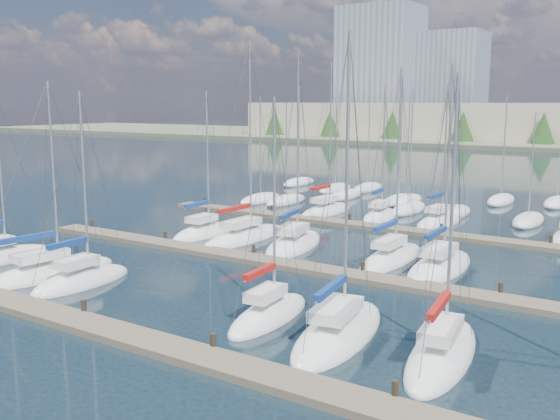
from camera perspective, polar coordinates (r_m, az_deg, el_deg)
The scene contains 19 objects.
ground at distance 79.05m, azimuth 18.63°, elevation 1.91°, with size 400.00×400.00×0.00m, color #182730.
dock_near at distance 28.41m, azimuth -13.65°, elevation -11.17°, with size 44.00×1.93×1.10m.
dock_mid at distance 38.79m, azimuth 1.64°, elevation -5.18°, with size 44.00×1.93×1.10m.
dock_far at distance 50.93m, azimuth 9.94°, elevation -1.69°, with size 44.00×1.93×1.10m.
sailboat_d at distance 30.14m, azimuth -1.03°, elevation -9.56°, with size 2.62×6.77×11.20m.
sailboat_h at distance 48.93m, azimuth -6.94°, elevation -2.05°, with size 2.78×6.91×11.78m.
sailboat_c at distance 37.41m, azimuth -17.69°, elevation -6.17°, with size 2.75×6.82×11.54m.
sailboat_o at distance 56.08m, azimuth 9.11°, elevation -0.56°, with size 2.99×6.60×12.29m.
sailboat_f at distance 26.66m, azimuth 14.58°, elevation -12.58°, with size 3.40×8.57×12.04m.
sailboat_i at distance 47.08m, azimuth -3.23°, elevation -2.45°, with size 2.76×9.55×15.36m.
sailboat_b at distance 39.67m, azimuth -20.45°, elevation -5.44°, with size 3.73×9.06×12.14m.
sailboat_n at distance 58.17m, azimuth 4.21°, elevation -0.09°, with size 2.63×8.12×14.54m.
sailboat_j at distance 44.71m, azimuth 1.30°, elevation -3.12°, with size 4.79×8.93×14.18m.
sailboat_l at distance 39.84m, azimuth 14.41°, elevation -5.06°, with size 3.07×8.84×13.23m.
sailboat_k at distance 41.32m, azimuth 10.13°, elevation -4.34°, with size 2.47×8.66×13.15m.
sailboat_e at distance 28.17m, azimuth 5.40°, elevation -11.04°, with size 4.14×9.15×13.93m.
sailboat_p at distance 54.64m, azimuth 14.34°, elevation -1.03°, with size 2.96×7.39×12.45m.
distant_boats at distance 65.05m, azimuth 11.26°, elevation 0.89°, with size 36.93×20.75×13.30m.
shoreline at distance 168.93m, azimuth 22.28°, elevation 8.18°, with size 400.00×60.00×38.00m.
Camera 1 is at (19.63, -15.89, 10.20)m, focal length 40.00 mm.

